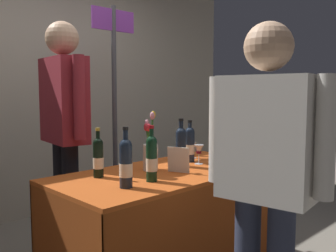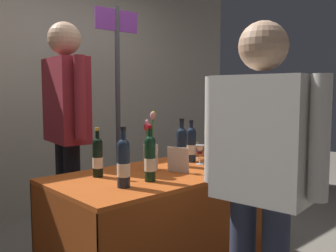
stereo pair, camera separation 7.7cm
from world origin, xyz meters
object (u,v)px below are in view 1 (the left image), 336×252
object	(u,v)px
featured_wine_bottle	(126,162)
display_bottle_0	(152,158)
tasting_table	(168,202)
booth_signpost	(114,94)
flower_vase	(150,152)
vendor_presenter	(64,116)
wine_glass_near_vendor	(198,150)
taster_foreground_right	(266,166)
wine_glass_mid	(192,147)

from	to	relation	value
featured_wine_bottle	display_bottle_0	xyz separation A→B (m)	(0.20, 0.01, -0.00)
tasting_table	booth_signpost	size ratio (longest dim) A/B	0.78
flower_vase	featured_wine_bottle	bearing A→B (deg)	-148.27
vendor_presenter	booth_signpost	distance (m)	0.71
featured_wine_bottle	flower_vase	world-z (taller)	flower_vase
tasting_table	wine_glass_near_vendor	distance (m)	0.45
tasting_table	wine_glass_near_vendor	bearing A→B (deg)	0.80
taster_foreground_right	featured_wine_bottle	bearing A→B (deg)	7.57
wine_glass_near_vendor	vendor_presenter	world-z (taller)	vendor_presenter
tasting_table	featured_wine_bottle	bearing A→B (deg)	-161.85
tasting_table	vendor_presenter	xyz separation A→B (m)	(-0.36, 0.73, 0.56)
vendor_presenter	taster_foreground_right	distance (m)	1.64
featured_wine_bottle	booth_signpost	size ratio (longest dim) A/B	0.17
wine_glass_near_vendor	taster_foreground_right	size ratio (longest dim) A/B	0.09
tasting_table	booth_signpost	bearing A→B (deg)	73.90
vendor_presenter	booth_signpost	bearing A→B (deg)	118.88
wine_glass_mid	taster_foreground_right	world-z (taller)	taster_foreground_right
wine_glass_near_vendor	booth_signpost	xyz separation A→B (m)	(-0.03, 0.98, 0.40)
featured_wine_bottle	wine_glass_near_vendor	world-z (taller)	featured_wine_bottle
wine_glass_mid	booth_signpost	world-z (taller)	booth_signpost
tasting_table	booth_signpost	distance (m)	1.26
featured_wine_bottle	flower_vase	bearing A→B (deg)	31.73
taster_foreground_right	booth_signpost	world-z (taller)	booth_signpost
wine_glass_near_vendor	vendor_presenter	size ratio (longest dim) A/B	0.08
display_bottle_0	tasting_table	bearing A→B (deg)	27.98
wine_glass_near_vendor	wine_glass_mid	world-z (taller)	wine_glass_near_vendor
booth_signpost	flower_vase	bearing A→B (deg)	-112.05
featured_wine_bottle	booth_signpost	xyz separation A→B (m)	(0.76, 1.14, 0.36)
tasting_table	vendor_presenter	bearing A→B (deg)	115.83
flower_vase	vendor_presenter	distance (m)	0.74
tasting_table	wine_glass_mid	xyz separation A→B (m)	(0.46, 0.19, 0.31)
tasting_table	wine_glass_mid	size ratio (longest dim) A/B	12.31
wine_glass_mid	flower_vase	bearing A→B (deg)	-168.92
featured_wine_bottle	wine_glass_mid	size ratio (longest dim) A/B	2.65
display_bottle_0	wine_glass_mid	world-z (taller)	display_bottle_0
display_bottle_0	wine_glass_near_vendor	bearing A→B (deg)	14.44
wine_glass_mid	flower_vase	world-z (taller)	flower_vase
display_bottle_0	booth_signpost	size ratio (longest dim) A/B	0.17
wine_glass_mid	flower_vase	distance (m)	0.54
flower_vase	booth_signpost	bearing A→B (deg)	67.95
display_bottle_0	flower_vase	xyz separation A→B (m)	(0.20, 0.24, -0.02)
vendor_presenter	taster_foreground_right	xyz separation A→B (m)	(0.09, -1.63, -0.15)
featured_wine_bottle	taster_foreground_right	size ratio (longest dim) A/B	0.22
tasting_table	featured_wine_bottle	xyz separation A→B (m)	(-0.48, -0.16, 0.36)
wine_glass_mid	booth_signpost	bearing A→B (deg)	102.10
taster_foreground_right	booth_signpost	size ratio (longest dim) A/B	0.77
featured_wine_bottle	vendor_presenter	size ratio (longest dim) A/B	0.19
tasting_table	flower_vase	xyz separation A→B (m)	(-0.08, 0.09, 0.34)
wine_glass_near_vendor	vendor_presenter	bearing A→B (deg)	132.50
booth_signpost	taster_foreground_right	bearing A→B (deg)	-106.37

